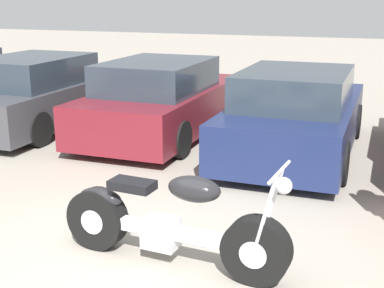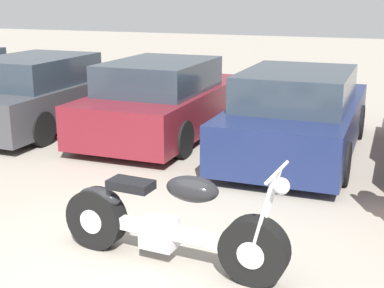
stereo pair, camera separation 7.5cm
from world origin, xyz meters
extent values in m
plane|color=gray|center=(0.00, 0.00, 0.00)|extent=(60.00, 60.00, 0.00)
cylinder|color=black|center=(1.23, 0.37, 0.32)|extent=(0.65, 0.25, 0.63)
cylinder|color=silver|center=(1.23, 0.37, 0.32)|extent=(0.27, 0.24, 0.25)
cylinder|color=black|center=(-0.47, 0.50, 0.32)|extent=(0.65, 0.25, 0.63)
cylinder|color=silver|center=(-0.47, 0.50, 0.32)|extent=(0.27, 0.24, 0.25)
cube|color=silver|center=(0.38, 0.43, 0.33)|extent=(1.31, 0.20, 0.12)
cube|color=silver|center=(0.26, 0.44, 0.30)|extent=(0.36, 0.26, 0.30)
ellipsoid|color=black|center=(0.62, 0.42, 0.81)|extent=(0.54, 0.32, 0.24)
cube|color=black|center=(-0.04, 0.46, 0.75)|extent=(0.46, 0.27, 0.09)
ellipsoid|color=black|center=(-0.42, 0.49, 0.56)|extent=(0.49, 0.23, 0.20)
cylinder|color=silver|center=(1.31, 0.27, 0.70)|extent=(0.22, 0.05, 0.78)
cylinder|color=silver|center=(1.33, 0.45, 0.70)|extent=(0.22, 0.05, 0.78)
cylinder|color=silver|center=(1.41, 0.36, 1.09)|extent=(0.08, 0.62, 0.03)
sphere|color=silver|center=(1.45, 0.35, 0.97)|extent=(0.15, 0.15, 0.15)
cylinder|color=silver|center=(0.04, 0.60, 0.21)|extent=(1.30, 0.18, 0.08)
cylinder|color=black|center=(-5.89, 6.34, 0.31)|extent=(0.20, 0.61, 0.61)
cube|color=#3D3D42|center=(-4.22, 4.83, 0.50)|extent=(1.83, 4.32, 0.72)
cube|color=#28333D|center=(-4.22, 4.57, 1.13)|extent=(1.61, 2.25, 0.53)
cylinder|color=black|center=(-5.08, 6.17, 0.31)|extent=(0.20, 0.61, 0.61)
cylinder|color=black|center=(-3.37, 6.17, 0.31)|extent=(0.20, 0.61, 0.61)
cylinder|color=black|center=(-3.37, 3.49, 0.31)|extent=(0.20, 0.61, 0.61)
cube|color=maroon|center=(-1.70, 5.06, 0.50)|extent=(1.83, 4.32, 0.72)
cube|color=#28333D|center=(-1.70, 4.80, 1.13)|extent=(1.61, 2.25, 0.53)
cylinder|color=black|center=(-2.55, 6.40, 0.31)|extent=(0.20, 0.61, 0.61)
cylinder|color=black|center=(-0.84, 6.40, 0.31)|extent=(0.20, 0.61, 0.61)
cylinder|color=black|center=(-2.55, 3.72, 0.31)|extent=(0.20, 0.61, 0.61)
cylinder|color=black|center=(-0.84, 3.72, 0.31)|extent=(0.20, 0.61, 0.61)
cube|color=#19234C|center=(0.83, 4.68, 0.50)|extent=(1.83, 4.32, 0.72)
cube|color=#28333D|center=(0.83, 4.42, 1.13)|extent=(1.61, 2.25, 0.53)
cylinder|color=black|center=(-0.03, 6.02, 0.31)|extent=(0.20, 0.61, 0.61)
cylinder|color=black|center=(1.69, 6.02, 0.31)|extent=(0.20, 0.61, 0.61)
cylinder|color=black|center=(-0.03, 3.34, 0.31)|extent=(0.20, 0.61, 0.61)
cylinder|color=black|center=(1.69, 3.34, 0.31)|extent=(0.20, 0.61, 0.61)
camera|label=1|loc=(2.21, -3.92, 2.54)|focal=50.00mm
camera|label=2|loc=(2.28, -3.89, 2.54)|focal=50.00mm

